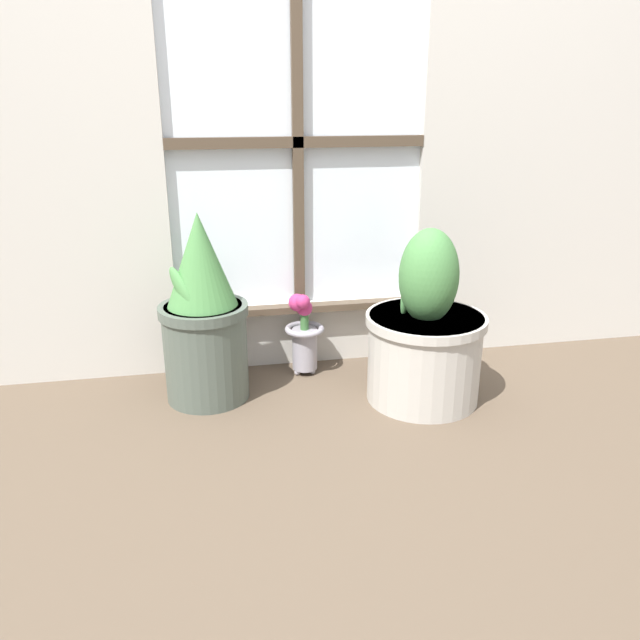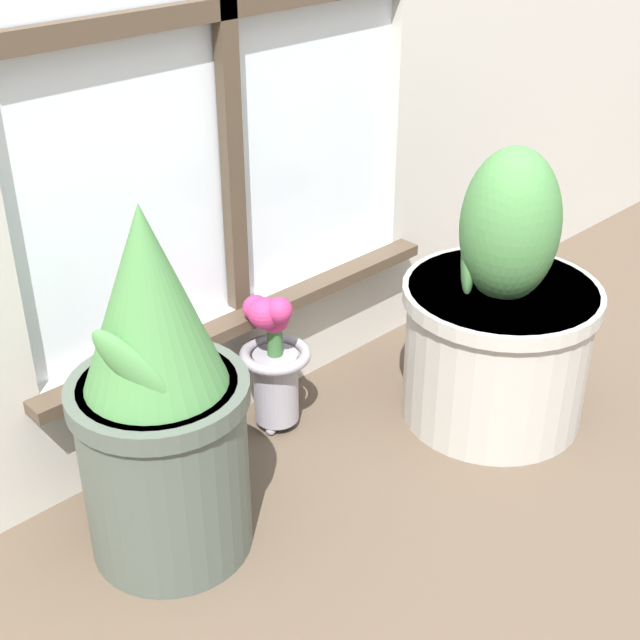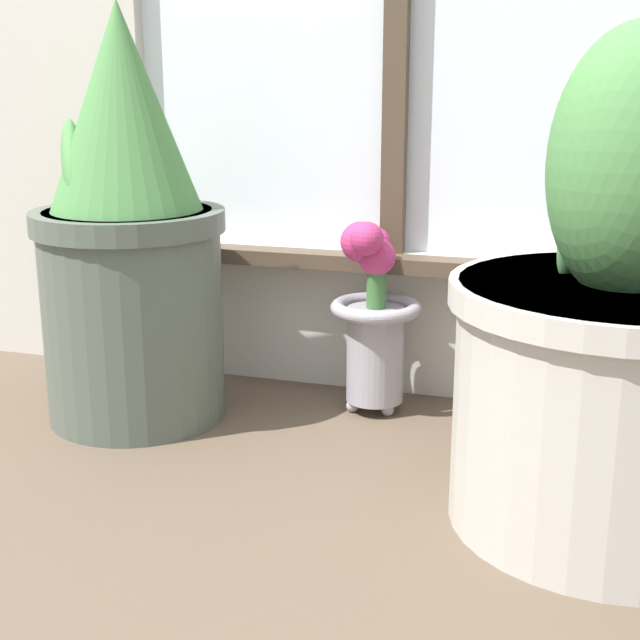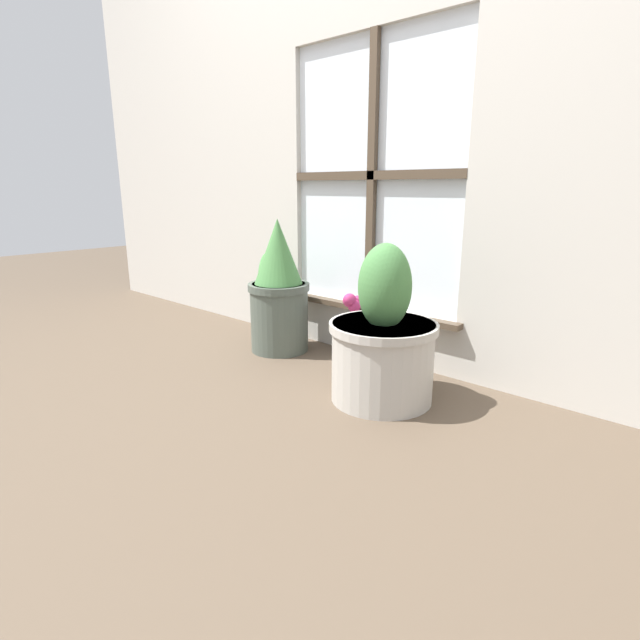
% 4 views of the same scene
% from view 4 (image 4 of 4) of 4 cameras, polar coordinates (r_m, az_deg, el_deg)
% --- Properties ---
extents(ground_plane, '(10.00, 10.00, 0.00)m').
position_cam_4_polar(ground_plane, '(1.88, -6.29, -8.43)').
color(ground_plane, brown).
extents(wall_with_window, '(4.40, 0.10, 2.50)m').
position_cam_4_polar(wall_with_window, '(2.26, 6.59, 28.39)').
color(wall_with_window, beige).
rests_on(wall_with_window, ground_plane).
extents(potted_plant_left, '(0.28, 0.28, 0.61)m').
position_cam_4_polar(potted_plant_left, '(2.29, -4.75, 3.23)').
color(potted_plant_left, '#4C564C').
rests_on(potted_plant_left, ground_plane).
extents(potted_plant_right, '(0.38, 0.38, 0.56)m').
position_cam_4_polar(potted_plant_right, '(1.77, 7.20, -2.72)').
color(potted_plant_right, '#B7B2A8').
rests_on(potted_plant_right, ground_plane).
extents(flower_vase, '(0.14, 0.14, 0.30)m').
position_cam_4_polar(flower_vase, '(2.19, 3.78, -0.63)').
color(flower_vase, '#99939E').
rests_on(flower_vase, ground_plane).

